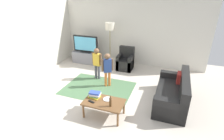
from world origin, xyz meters
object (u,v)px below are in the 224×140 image
at_px(floor_lamp, 110,29).
at_px(tv_remote, 91,102).
at_px(tv_stand, 87,57).
at_px(couch, 174,95).
at_px(child_center, 107,67).
at_px(child_near_tv, 97,61).
at_px(armchair, 126,62).
at_px(bottle, 110,102).
at_px(plate, 107,99).
at_px(coffee_table, 104,103).
at_px(tv, 85,44).
at_px(book_stack, 95,95).

relative_size(floor_lamp, tv_remote, 10.47).
height_order(tv_stand, couch, couch).
height_order(floor_lamp, child_center, floor_lamp).
xyz_separation_m(child_near_tv, child_center, (0.54, -0.38, -0.00)).
bearing_deg(tv_stand, armchair, -1.26).
distance_m(bottle, plate, 0.31).
xyz_separation_m(floor_lamp, coffee_table, (1.06, -3.21, -1.17)).
distance_m(tv, coffee_table, 3.73).
height_order(couch, armchair, armchair).
bearing_deg(tv, floor_lamp, 9.37).
bearing_deg(floor_lamp, tv_remote, -76.85).
distance_m(tv_stand, tv_remote, 3.67).
xyz_separation_m(child_near_tv, plate, (1.07, -1.71, -0.26)).
bearing_deg(tv_remote, coffee_table, 39.08).
height_order(tv_stand, plate, tv_stand).
distance_m(tv_remote, plate, 0.41).
xyz_separation_m(tv_stand, armchair, (1.79, -0.04, 0.05)).
height_order(coffee_table, book_stack, book_stack).
bearing_deg(armchair, tv, 179.41).
xyz_separation_m(armchair, plate, (0.37, -2.90, 0.13)).
bearing_deg(plate, tv_remote, -144.00).
height_order(child_near_tv, child_center, child_near_tv).
bearing_deg(child_near_tv, tv, 131.94).
bearing_deg(plate, tv, 126.44).
xyz_separation_m(book_stack, plate, (0.34, 0.01, -0.06)).
bearing_deg(tv_remote, child_center, 113.01).
distance_m(couch, bottle, 1.92).
xyz_separation_m(coffee_table, plate, (0.05, 0.12, 0.06)).
height_order(tv, armchair, tv).
height_order(tv_stand, bottle, bottle).
bearing_deg(coffee_table, book_stack, 160.23).
bearing_deg(child_near_tv, plate, -57.97).
xyz_separation_m(couch, child_near_tv, (-2.65, 0.67, 0.40)).
relative_size(couch, floor_lamp, 1.01).
relative_size(tv_stand, book_stack, 4.04).
distance_m(child_near_tv, bottle, 2.32).
relative_size(tv, bottle, 3.81).
distance_m(armchair, bottle, 3.20).
distance_m(armchair, coffee_table, 3.04).
xyz_separation_m(book_stack, tv_remote, (0.01, -0.23, -0.06)).
height_order(child_center, plate, child_center).
relative_size(tv_stand, child_center, 1.05).
xyz_separation_m(tv, tv_remote, (1.83, -3.16, -0.42)).
height_order(tv, tv_remote, tv).
height_order(armchair, plate, armchair).
bearing_deg(tv, child_near_tv, -48.06).
distance_m(floor_lamp, child_near_tv, 1.63).
xyz_separation_m(couch, book_stack, (-1.92, -1.05, 0.20)).
xyz_separation_m(tv_stand, couch, (3.74, -1.90, 0.05)).
height_order(armchair, child_center, child_center).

